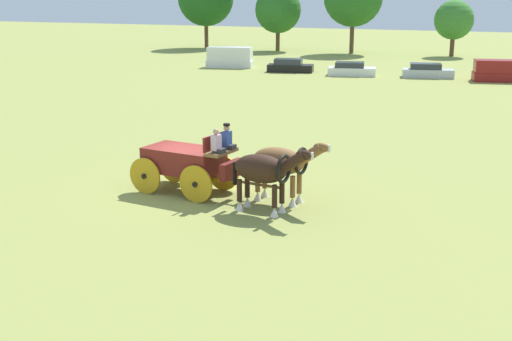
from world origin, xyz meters
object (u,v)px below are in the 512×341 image
Objects in this scene: show_wagon at (188,161)px; draft_horse_near at (282,163)px; parked_vehicle_a at (230,57)px; parked_vehicle_e at (499,71)px; parked_vehicle_b at (290,66)px; draft_horse_off at (264,171)px; parked_vehicle_c at (351,70)px; parked_vehicle_d at (427,71)px.

show_wagon is 3.64m from draft_horse_near.
parked_vehicle_a reaches higher than parked_vehicle_e.
show_wagon is 1.33× the size of parked_vehicle_b.
show_wagon is at bearing 163.08° from draft_horse_off.
parked_vehicle_e is (24.89, -1.00, -0.10)m from parked_vehicle_a.
draft_horse_off is (3.47, -1.06, 0.25)m from show_wagon.
show_wagon is at bearing -75.46° from parked_vehicle_b.
show_wagon is 39.14m from parked_vehicle_b.
parked_vehicle_a is 1.07× the size of parked_vehicle_b.
parked_vehicle_b is at bearing 175.49° from parked_vehicle_c.
draft_horse_off is at bearing -79.20° from parked_vehicle_c.
show_wagon is at bearing -102.33° from parked_vehicle_e.
draft_horse_near is 0.68× the size of parked_vehicle_b.
show_wagon reaches higher than draft_horse_off.
parked_vehicle_d is at bearing 2.91° from parked_vehicle_b.
parked_vehicle_e is at bearing -2.77° from parked_vehicle_d.
parked_vehicle_d is (6.42, 1.10, 0.02)m from parked_vehicle_c.
parked_vehicle_a is 1.03× the size of parked_vehicle_d.
parked_vehicle_b is at bearing 104.54° from show_wagon.
draft_horse_off is 44.98m from parked_vehicle_a.
parked_vehicle_c is at bearing -8.15° from parked_vehicle_a.
parked_vehicle_b is 0.97× the size of parked_vehicle_d.
draft_horse_off is 0.65× the size of parked_vehicle_d.
parked_vehicle_c is 12.26m from parked_vehicle_e.
draft_horse_off is at bearing -96.70° from draft_horse_near.
parked_vehicle_b is (-13.29, 38.94, -0.92)m from draft_horse_off.
draft_horse_near reaches higher than parked_vehicle_a.
parked_vehicle_a is at bearing 117.34° from draft_horse_near.
draft_horse_off reaches higher than parked_vehicle_e.
show_wagon is 37.62m from parked_vehicle_c.
parked_vehicle_d is (12.37, 0.63, 0.01)m from parked_vehicle_b.
show_wagon is at bearing -176.29° from draft_horse_near.
draft_horse_off reaches higher than parked_vehicle_a.
parked_vehicle_c is at bearing -4.51° from parked_vehicle_b.
parked_vehicle_b is 5.97m from parked_vehicle_c.
draft_horse_near is at bearing -78.61° from parked_vehicle_c.
parked_vehicle_a is 1.06× the size of parked_vehicle_c.
parked_vehicle_c is at bearing -176.17° from parked_vehicle_e.
parked_vehicle_c is 0.98× the size of parked_vehicle_d.
parked_vehicle_d is (2.55, 38.51, -0.67)m from show_wagon.
draft_horse_off is 41.16m from parked_vehicle_b.
parked_vehicle_d is at bearing -2.14° from parked_vehicle_a.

